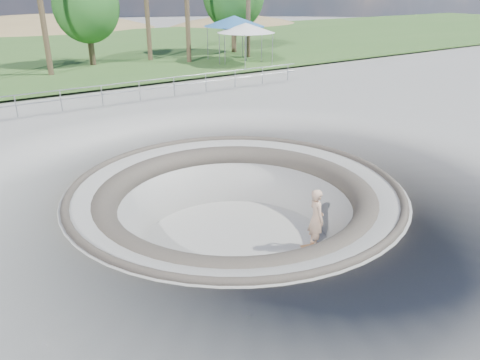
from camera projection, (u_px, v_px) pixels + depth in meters
The scene contains 10 objects.
ground at pixel (235, 187), 14.44m from camera, with size 180.00×180.00×0.00m, color #989793.
skate_bowl at pixel (236, 239), 15.14m from camera, with size 14.00×14.00×4.10m.
grass_strip at pixel (17, 55), 40.29m from camera, with size 180.00×36.00×0.12m.
distant_hills at pixel (23, 88), 62.72m from camera, with size 103.20×45.00×28.60m.
safety_railing at pixel (102, 95), 23.33m from camera, with size 25.00×0.06×1.03m.
skateboard at pixel (314, 246), 14.73m from camera, with size 0.93×0.48×0.09m.
skater at pixel (316, 218), 14.36m from camera, with size 0.70×0.46×1.92m, color tan.
canopy_white at pixel (246, 28), 33.99m from camera, with size 5.83×5.83×2.98m.
canopy_blue at pixel (234, 21), 35.72m from camera, with size 6.60×6.60×3.36m.
bushy_tree_mid at pixel (86, 7), 33.28m from camera, with size 4.69×4.26×6.76m.
Camera 1 is at (-7.33, -11.03, 5.76)m, focal length 35.00 mm.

